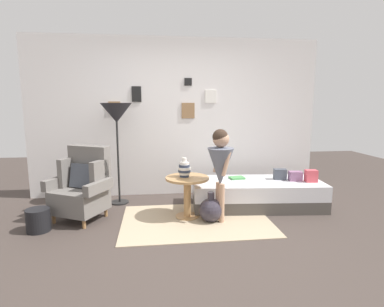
{
  "coord_description": "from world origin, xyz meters",
  "views": [
    {
      "loc": [
        -0.37,
        -3.27,
        1.55
      ],
      "look_at": [
        0.15,
        0.95,
        0.85
      ],
      "focal_mm": 29.02,
      "sensor_mm": 36.0,
      "label": 1
    }
  ],
  "objects": [
    {
      "name": "pillow_head",
      "position": [
        1.9,
        0.91,
        0.49
      ],
      "size": [
        0.18,
        0.14,
        0.18
      ],
      "primitive_type": "cube",
      "rotation": [
        0.0,
        0.0,
        -0.1
      ],
      "color": "#D64C56",
      "rests_on": "daybed"
    },
    {
      "name": "magazine_basket",
      "position": [
        -1.79,
        0.51,
        0.14
      ],
      "size": [
        0.28,
        0.28,
        0.28
      ],
      "primitive_type": "cylinder",
      "color": "black",
      "rests_on": "ground"
    },
    {
      "name": "daybed",
      "position": [
        1.15,
        1.06,
        0.2
      ],
      "size": [
        1.96,
        0.96,
        0.4
      ],
      "color": "#4C4742",
      "rests_on": "ground"
    },
    {
      "name": "gallery_wall",
      "position": [
        -0.0,
        1.95,
        1.3
      ],
      "size": [
        4.8,
        0.12,
        2.6
      ],
      "color": "silver",
      "rests_on": "ground"
    },
    {
      "name": "pillow_mid",
      "position": [
        1.71,
        1.0,
        0.47
      ],
      "size": [
        0.2,
        0.14,
        0.14
      ],
      "primitive_type": "cube",
      "rotation": [
        0.0,
        0.0,
        -0.11
      ],
      "color": "gray",
      "rests_on": "daybed"
    },
    {
      "name": "demijohn_near",
      "position": [
        0.35,
        0.56,
        0.16
      ],
      "size": [
        0.31,
        0.31,
        0.4
      ],
      "color": "#332D38",
      "rests_on": "ground"
    },
    {
      "name": "person_child",
      "position": [
        0.47,
        0.55,
        0.79
      ],
      "size": [
        0.34,
        0.34,
        1.22
      ],
      "color": "tan",
      "rests_on": "ground"
    },
    {
      "name": "side_table",
      "position": [
        0.06,
        0.76,
        0.4
      ],
      "size": [
        0.59,
        0.59,
        0.56
      ],
      "color": "tan",
      "rests_on": "ground"
    },
    {
      "name": "ground_plane",
      "position": [
        0.0,
        0.0,
        0.0
      ],
      "size": [
        12.0,
        12.0,
        0.0
      ],
      "primitive_type": "plane",
      "color": "#423833"
    },
    {
      "name": "floor_lamp",
      "position": [
        -0.92,
        1.49,
        1.35
      ],
      "size": [
        0.47,
        0.47,
        1.55
      ],
      "color": "black",
      "rests_on": "ground"
    },
    {
      "name": "pillow_back",
      "position": [
        1.51,
        1.11,
        0.48
      ],
      "size": [
        0.2,
        0.15,
        0.16
      ],
      "primitive_type": "cube",
      "rotation": [
        0.0,
        0.0,
        -0.17
      ],
      "color": "#474C56",
      "rests_on": "daybed"
    },
    {
      "name": "vase_striped",
      "position": [
        0.03,
        0.78,
        0.67
      ],
      "size": [
        0.17,
        0.17,
        0.26
      ],
      "color": "#2D384C",
      "rests_on": "side_table"
    },
    {
      "name": "book_on_daybed",
      "position": [
        0.87,
        1.22,
        0.42
      ],
      "size": [
        0.24,
        0.19,
        0.03
      ],
      "primitive_type": "cube",
      "rotation": [
        0.0,
        0.0,
        0.13
      ],
      "color": "#509D56",
      "rests_on": "daybed"
    },
    {
      "name": "armchair",
      "position": [
        -1.33,
        0.9,
        0.44
      ],
      "size": [
        0.9,
        0.82,
        0.97
      ],
      "color": "#9E7042",
      "rests_on": "ground"
    },
    {
      "name": "rug",
      "position": [
        0.16,
        0.61,
        0.01
      ],
      "size": [
        1.94,
        1.34,
        0.01
      ],
      "primitive_type": "cube",
      "color": "tan",
      "rests_on": "ground"
    }
  ]
}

